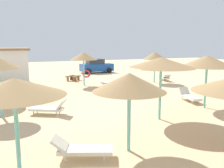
% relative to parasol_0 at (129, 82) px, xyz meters
% --- Properties ---
extents(ground_plane, '(80.00, 80.00, 0.00)m').
position_rel_parasol_0_xyz_m(ground_plane, '(2.00, 3.17, -2.33)').
color(ground_plane, '#DBBA8C').
extents(parasol_0, '(2.42, 2.42, 2.64)m').
position_rel_parasol_0_xyz_m(parasol_0, '(0.00, 0.00, 0.00)').
color(parasol_0, '#6BC6BC').
rests_on(parasol_0, ground).
extents(parasol_1, '(2.35, 2.35, 2.87)m').
position_rel_parasol_0_xyz_m(parasol_1, '(2.28, 13.08, 0.17)').
color(parasol_1, '#6BC6BC').
rests_on(parasol_1, ground).
extents(parasol_2, '(2.21, 2.21, 2.83)m').
position_rel_parasol_0_xyz_m(parasol_2, '(8.81, 12.12, 0.15)').
color(parasol_2, '#6BC6BC').
rests_on(parasol_2, ground).
extents(parasol_4, '(2.96, 2.96, 2.95)m').
position_rel_parasol_0_xyz_m(parasol_4, '(6.48, 3.31, 0.29)').
color(parasol_4, '#6BC6BC').
rests_on(parasol_4, ground).
extents(parasol_5, '(2.83, 2.83, 2.66)m').
position_rel_parasol_0_xyz_m(parasol_5, '(-3.45, 0.08, 0.07)').
color(parasol_5, '#6BC6BC').
rests_on(parasol_5, ground).
extents(parasol_6, '(3.14, 3.14, 2.96)m').
position_rel_parasol_0_xyz_m(parasol_6, '(2.91, 2.49, 0.37)').
color(parasol_6, '#6BC6BC').
rests_on(parasol_6, ground).
extents(lounger_0, '(1.99, 1.32, 0.71)m').
position_rel_parasol_0_xyz_m(lounger_0, '(-1.63, 0.08, -2.01)').
color(lounger_0, silver).
rests_on(lounger_0, ground).
extents(lounger_1, '(1.21, 2.00, 0.71)m').
position_rel_parasol_0_xyz_m(lounger_1, '(4.09, 11.42, -2.01)').
color(lounger_1, silver).
rests_on(lounger_1, ground).
extents(lounger_2, '(1.08, 2.00, 0.66)m').
position_rel_parasol_0_xyz_m(lounger_2, '(10.39, 12.80, -2.02)').
color(lounger_2, silver).
rests_on(lounger_2, ground).
extents(lounger_3, '(1.94, 1.47, 0.78)m').
position_rel_parasol_0_xyz_m(lounger_3, '(-1.84, 5.35, -2.01)').
color(lounger_3, silver).
rests_on(lounger_3, ground).
extents(lounger_4, '(0.97, 1.95, 0.77)m').
position_rel_parasol_0_xyz_m(lounger_4, '(6.74, 4.90, -2.01)').
color(lounger_4, silver).
rests_on(lounger_4, ground).
extents(bench_0, '(0.43, 1.51, 0.49)m').
position_rel_parasol_0_xyz_m(bench_0, '(2.06, 16.11, -1.98)').
color(bench_0, brown).
rests_on(bench_0, ground).
extents(bench_1, '(1.53, 0.51, 0.49)m').
position_rel_parasol_0_xyz_m(bench_1, '(2.04, 16.10, -1.98)').
color(bench_1, brown).
rests_on(bench_1, ground).
extents(parked_car, '(4.03, 2.04, 1.72)m').
position_rel_parasol_0_xyz_m(parked_car, '(6.32, 21.47, -1.51)').
color(parked_car, '#194C9E').
rests_on(parked_car, ground).
extents(beach_cabana, '(4.62, 3.37, 3.20)m').
position_rel_parasol_0_xyz_m(beach_cabana, '(-4.20, 16.70, -0.71)').
color(beach_cabana, white).
rests_on(beach_cabana, ground).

